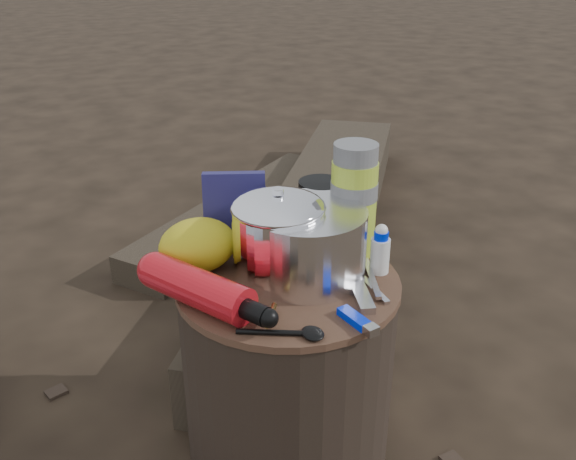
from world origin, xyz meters
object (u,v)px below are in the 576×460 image
camping_pot (278,236)px  fuel_bottle (198,288)px  thermos (354,200)px  travel_mug (320,212)px  stump (288,363)px  log_main (322,221)px

camping_pot → fuel_bottle: (-0.17, -0.03, -0.05)m
thermos → fuel_bottle: bearing=-172.4°
camping_pot → fuel_bottle: size_ratio=0.60×
fuel_bottle → travel_mug: size_ratio=2.13×
stump → thermos: (0.16, 0.04, 0.30)m
log_main → travel_mug: size_ratio=14.59×
stump → camping_pot: bearing=110.4°
log_main → camping_pot: 0.98m
log_main → camping_pot: (-0.53, -0.73, 0.38)m
camping_pot → thermos: (0.17, 0.02, 0.03)m
fuel_bottle → travel_mug: (0.31, 0.12, 0.03)m
stump → camping_pot: size_ratio=2.47×
fuel_bottle → thermos: bearing=-17.9°
travel_mug → camping_pot: bearing=-147.6°
log_main → fuel_bottle: bearing=-92.7°
log_main → fuel_bottle: 1.08m
stump → travel_mug: size_ratio=3.17×
travel_mug → stump: bearing=-140.0°
thermos → log_main: bearing=63.1°
camping_pot → travel_mug: (0.14, 0.09, -0.02)m
log_main → thermos: thermos is taller
fuel_bottle → thermos: 0.35m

